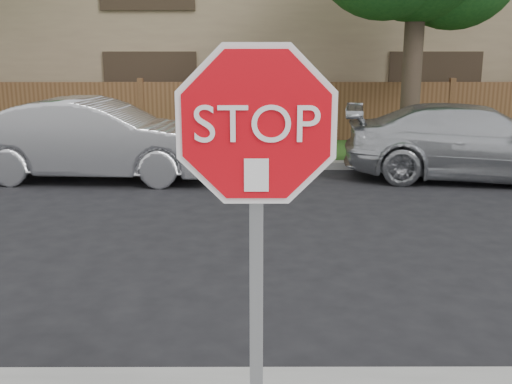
{
  "coord_description": "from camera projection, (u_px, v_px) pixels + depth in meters",
  "views": [
    {
      "loc": [
        -1.08,
        -4.13,
        2.49
      ],
      "look_at": [
        -1.07,
        -0.9,
        1.7
      ],
      "focal_mm": 42.0,
      "sensor_mm": 36.0,
      "label": 1
    }
  ],
  "objects": [
    {
      "name": "ground",
      "position": [
        395.0,
        378.0,
        4.61
      ],
      "size": [
        90.0,
        90.0,
        0.0
      ],
      "primitive_type": "plane",
      "color": "black",
      "rests_on": "ground"
    },
    {
      "name": "far_curb",
      "position": [
        306.0,
        165.0,
        12.51
      ],
      "size": [
        70.0,
        0.3,
        0.15
      ],
      "primitive_type": "cube",
      "color": "gray",
      "rests_on": "ground"
    },
    {
      "name": "grass_strip",
      "position": [
        300.0,
        152.0,
        14.11
      ],
      "size": [
        70.0,
        3.0,
        0.12
      ],
      "primitive_type": "cube",
      "color": "#1E4714",
      "rests_on": "ground"
    },
    {
      "name": "fence",
      "position": [
        296.0,
        113.0,
        15.49
      ],
      "size": [
        70.0,
        0.12,
        1.6
      ],
      "primitive_type": "cube",
      "color": "brown",
      "rests_on": "ground"
    },
    {
      "name": "apartment_building",
      "position": [
        286.0,
        15.0,
        20.29
      ],
      "size": [
        35.2,
        9.2,
        7.2
      ],
      "color": "#91785A",
      "rests_on": "ground"
    },
    {
      "name": "stop_sign",
      "position": [
        256.0,
        195.0,
        2.73
      ],
      "size": [
        1.01,
        0.13,
        2.55
      ],
      "color": "gray",
      "rests_on": "sidewalk_near"
    },
    {
      "name": "sedan_left",
      "position": [
        97.0,
        139.0,
        11.36
      ],
      "size": [
        4.76,
        1.91,
        1.54
      ],
      "primitive_type": "imported",
      "rotation": [
        0.0,
        0.0,
        1.51
      ],
      "color": "#B8B9BD",
      "rests_on": "ground"
    },
    {
      "name": "sedan_right",
      "position": [
        475.0,
        142.0,
        11.37
      ],
      "size": [
        5.17,
        2.8,
        1.42
      ],
      "primitive_type": "imported",
      "rotation": [
        0.0,
        0.0,
        1.4
      ],
      "color": "#B2B5BA",
      "rests_on": "ground"
    }
  ]
}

